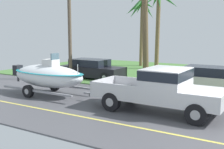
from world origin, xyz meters
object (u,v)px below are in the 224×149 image
pickup_truck_towing (165,88)px  palm_tree_far_right (141,12)px  utility_pole (69,15)px  parked_sedan_near (211,79)px  palm_tree_far_left (159,10)px  palm_tree_near_left (146,4)px  parked_sedan_far (92,69)px  boat_on_trailer (48,76)px

pickup_truck_towing → palm_tree_far_right: size_ratio=0.88×
utility_pole → pickup_truck_towing: bearing=-26.9°
parked_sedan_near → palm_tree_far_left: 10.71m
palm_tree_near_left → parked_sedan_near: bearing=-18.0°
parked_sedan_far → palm_tree_far_right: palm_tree_far_right is taller
pickup_truck_towing → palm_tree_far_right: palm_tree_far_right is taller
palm_tree_near_left → utility_pole: 5.23m
palm_tree_far_left → palm_tree_far_right: (-2.28, 1.25, -0.10)m
parked_sedan_far → utility_pole: size_ratio=0.55×
pickup_truck_towing → palm_tree_far_left: palm_tree_far_left is taller
parked_sedan_near → palm_tree_far_left: (-6.30, 7.36, 4.55)m
parked_sedan_far → boat_on_trailer: bearing=-77.8°
pickup_truck_towing → palm_tree_near_left: bearing=120.8°
parked_sedan_near → palm_tree_far_left: palm_tree_far_left is taller
parked_sedan_near → utility_pole: bearing=-172.7°
palm_tree_far_left → pickup_truck_towing: bearing=-66.0°
parked_sedan_near → palm_tree_far_left: size_ratio=0.64×
utility_pole → palm_tree_far_left: bearing=71.3°
parked_sedan_near → palm_tree_near_left: 6.73m
pickup_truck_towing → parked_sedan_near: pickup_truck_towing is taller
boat_on_trailer → palm_tree_near_left: 8.53m
palm_tree_far_left → utility_pole: (-2.89, -8.54, -0.80)m
pickup_truck_towing → palm_tree_far_left: 14.76m
parked_sedan_near → utility_pole: size_ratio=0.52×
pickup_truck_towing → utility_pole: utility_pole is taller
boat_on_trailer → palm_tree_near_left: (2.28, 7.13, 4.10)m
parked_sedan_near → palm_tree_near_left: (-4.80, 1.56, 4.46)m
palm_tree_far_left → palm_tree_far_right: palm_tree_far_left is taller
pickup_truck_towing → palm_tree_far_left: bearing=114.0°
pickup_truck_towing → parked_sedan_far: 9.60m
parked_sedan_far → palm_tree_near_left: size_ratio=0.67×
boat_on_trailer → utility_pole: utility_pole is taller
parked_sedan_far → utility_pole: 4.06m
parked_sedan_far → parked_sedan_near: bearing=-0.6°
parked_sedan_near → utility_pole: 10.00m
boat_on_trailer → parked_sedan_near: (7.08, 5.57, -0.36)m
pickup_truck_towing → boat_on_trailer: bearing=180.0°
palm_tree_far_right → parked_sedan_far: bearing=-88.1°
pickup_truck_towing → palm_tree_near_left: palm_tree_near_left is taller
pickup_truck_towing → parked_sedan_near: size_ratio=1.27×
utility_pole → parked_sedan_far: bearing=54.8°
parked_sedan_near → palm_tree_near_left: palm_tree_near_left is taller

